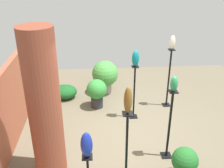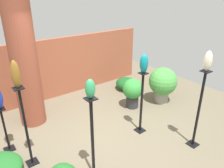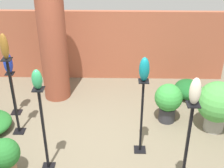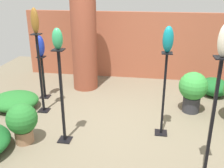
# 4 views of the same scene
# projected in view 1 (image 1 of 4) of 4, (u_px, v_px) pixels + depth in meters

# --- Properties ---
(ground_plane) EXTENTS (8.00, 8.00, 0.00)m
(ground_plane) POSITION_uv_depth(u_px,v_px,m) (130.00, 133.00, 5.99)
(ground_plane) COLOR #6B604C
(brick_wall_back) EXTENTS (5.60, 0.12, 1.67)m
(brick_wall_back) POSITION_uv_depth(u_px,v_px,m) (11.00, 105.00, 5.46)
(brick_wall_back) COLOR #9E5138
(brick_wall_back) RESTS_ON ground
(brick_pillar) EXTENTS (0.56, 0.56, 2.72)m
(brick_pillar) POSITION_uv_depth(u_px,v_px,m) (44.00, 108.00, 4.33)
(brick_pillar) COLOR brown
(brick_pillar) RESTS_ON ground
(pedestal_jade) EXTENTS (0.20, 0.20, 1.46)m
(pedestal_jade) POSITION_uv_depth(u_px,v_px,m) (169.00, 128.00, 4.99)
(pedestal_jade) COLOR black
(pedestal_jade) RESTS_ON ground
(pedestal_ivory) EXTENTS (0.20, 0.20, 1.58)m
(pedestal_ivory) POSITION_uv_depth(u_px,v_px,m) (169.00, 81.00, 6.82)
(pedestal_ivory) COLOR black
(pedestal_ivory) RESTS_ON ground
(pedestal_bronze) EXTENTS (0.20, 0.20, 1.49)m
(pedestal_bronze) POSITION_uv_depth(u_px,v_px,m) (126.00, 155.00, 4.26)
(pedestal_bronze) COLOR black
(pedestal_bronze) RESTS_ON ground
(pedestal_teal) EXTENTS (0.20, 0.20, 1.36)m
(pedestal_teal) POSITION_uv_depth(u_px,v_px,m) (134.00, 95.00, 6.33)
(pedestal_teal) COLOR black
(pedestal_teal) RESTS_ON ground
(art_vase_cobalt) EXTENTS (0.17, 0.18, 0.43)m
(art_vase_cobalt) POSITION_uv_depth(u_px,v_px,m) (87.00, 145.00, 3.83)
(art_vase_cobalt) COLOR #192D9E
(art_vase_cobalt) RESTS_ON pedestal_cobalt
(art_vase_jade) EXTENTS (0.15, 0.14, 0.29)m
(art_vase_jade) POSITION_uv_depth(u_px,v_px,m) (174.00, 84.00, 4.59)
(art_vase_jade) COLOR #2D9356
(art_vase_jade) RESTS_ON pedestal_jade
(art_vase_ivory) EXTENTS (0.14, 0.14, 0.35)m
(art_vase_ivory) POSITION_uv_depth(u_px,v_px,m) (172.00, 42.00, 6.38)
(art_vase_ivory) COLOR beige
(art_vase_ivory) RESTS_ON pedestal_ivory
(art_vase_bronze) EXTENTS (0.14, 0.13, 0.44)m
(art_vase_bronze) POSITION_uv_depth(u_px,v_px,m) (128.00, 100.00, 3.83)
(art_vase_bronze) COLOR brown
(art_vase_bronze) RESTS_ON pedestal_bronze
(art_vase_teal) EXTENTS (0.16, 0.17, 0.38)m
(art_vase_teal) POSITION_uv_depth(u_px,v_px,m) (136.00, 58.00, 5.93)
(art_vase_teal) COLOR #0F727A
(art_vase_teal) RESTS_ON pedestal_teal
(potted_plant_mid_right) EXTENTS (0.75, 0.75, 0.98)m
(potted_plant_mid_right) POSITION_uv_depth(u_px,v_px,m) (105.00, 75.00, 7.59)
(potted_plant_mid_right) COLOR gray
(potted_plant_mid_right) RESTS_ON ground
(potted_plant_front_left) EXTENTS (0.47, 0.47, 0.64)m
(potted_plant_front_left) POSITION_uv_depth(u_px,v_px,m) (185.00, 162.00, 4.59)
(potted_plant_front_left) COLOR #936B4C
(potted_plant_front_left) RESTS_ON ground
(potted_plant_front_right) EXTENTS (0.53, 0.53, 0.79)m
(potted_plant_front_right) POSITION_uv_depth(u_px,v_px,m) (97.00, 91.00, 6.85)
(potted_plant_front_right) COLOR #2D2D33
(potted_plant_front_right) RESTS_ON ground
(foliage_bed_east) EXTENTS (0.61, 0.71, 0.37)m
(foliage_bed_east) POSITION_uv_depth(u_px,v_px,m) (64.00, 92.00, 7.44)
(foliage_bed_east) COLOR #195923
(foliage_bed_east) RESTS_ON ground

